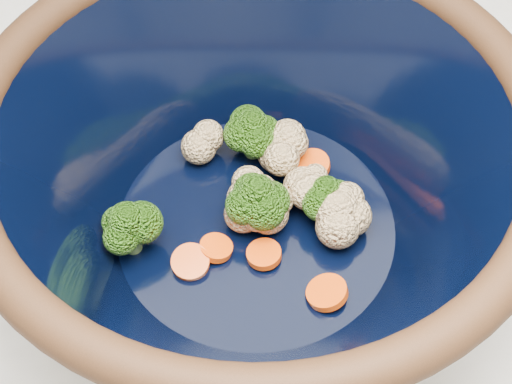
% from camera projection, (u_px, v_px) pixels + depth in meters
% --- Properties ---
extents(mixing_bowl, '(0.47, 0.47, 0.17)m').
position_uv_depth(mixing_bowl, '(256.00, 178.00, 0.51)').
color(mixing_bowl, black).
rests_on(mixing_bowl, counter).
extents(vegetable_pile, '(0.20, 0.18, 0.06)m').
position_uv_depth(vegetable_pile, '(261.00, 191.00, 0.54)').
color(vegetable_pile, '#608442').
rests_on(vegetable_pile, mixing_bowl).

